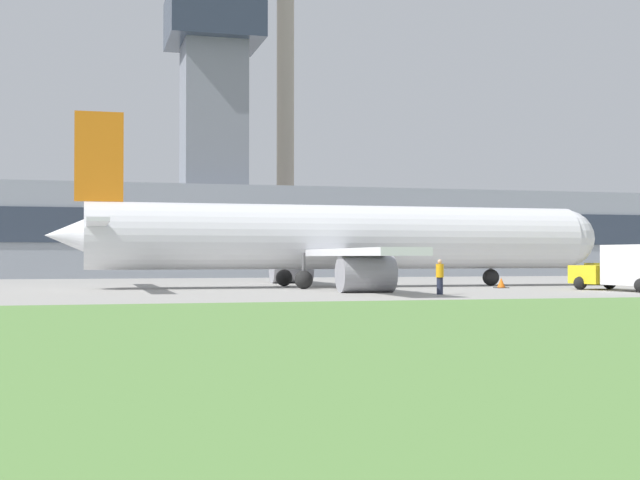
# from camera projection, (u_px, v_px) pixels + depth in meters

# --- Properties ---
(ground_plane) EXTENTS (400.00, 400.00, 0.00)m
(ground_plane) POSITION_uv_depth(u_px,v_px,m) (278.00, 287.00, 51.11)
(ground_plane) COLOR #999691
(terminal_building) EXTENTS (85.88, 10.80, 24.93)m
(terminal_building) POSITION_uv_depth(u_px,v_px,m) (210.00, 220.00, 78.46)
(terminal_building) COLOR #8C939E
(terminal_building) RESTS_ON ground_plane
(smokestack_left) EXTENTS (3.04, 3.04, 42.85)m
(smokestack_left) POSITION_uv_depth(u_px,v_px,m) (210.00, 84.00, 101.77)
(smokestack_left) COLOR gray
(smokestack_left) RESTS_ON ground_plane
(smokestack_right) EXTENTS (2.40, 2.40, 34.01)m
(smokestack_right) POSITION_uv_depth(u_px,v_px,m) (285.00, 129.00, 106.86)
(smokestack_right) COLOR gray
(smokestack_right) RESTS_ON ground_plane
(airplane) EXTENTS (32.40, 28.85, 9.52)m
(airplane) POSITION_uv_depth(u_px,v_px,m) (335.00, 239.00, 50.92)
(airplane) COLOR silver
(airplane) RESTS_ON ground_plane
(pushback_tug) EXTENTS (3.66, 2.99, 1.85)m
(pushback_tug) POSITION_uv_depth(u_px,v_px,m) (615.00, 271.00, 55.40)
(pushback_tug) COLOR yellow
(pushback_tug) RESTS_ON ground_plane
(baggage_truck) EXTENTS (3.35, 6.46, 2.33)m
(baggage_truck) POSITION_uv_depth(u_px,v_px,m) (632.00, 268.00, 44.73)
(baggage_truck) COLOR yellow
(baggage_truck) RESTS_ON ground_plane
(ground_crew_person) EXTENTS (0.50, 0.50, 1.61)m
(ground_crew_person) POSITION_uv_depth(u_px,v_px,m) (440.00, 277.00, 40.78)
(ground_crew_person) COLOR #23283D
(ground_crew_person) RESTS_ON ground_plane
(traffic_cone_near_nose) EXTENTS (0.67, 0.67, 0.57)m
(traffic_cone_near_nose) POSITION_uv_depth(u_px,v_px,m) (501.00, 283.00, 49.46)
(traffic_cone_near_nose) COLOR black
(traffic_cone_near_nose) RESTS_ON ground_plane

